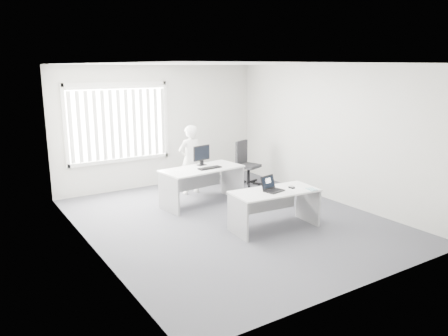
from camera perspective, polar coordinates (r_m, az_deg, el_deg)
ground at (r=8.09m, az=0.80°, el=-6.80°), size 6.00×6.00×0.00m
wall_back at (r=10.34m, az=-8.40°, el=5.44°), size 5.00×0.02×2.80m
wall_front at (r=5.53m, az=18.19°, el=-1.74°), size 5.00×0.02×2.80m
wall_left at (r=6.71m, az=-17.30°, el=0.85°), size 0.02×6.00×2.80m
wall_right at (r=9.32m, az=13.81°, el=4.38°), size 0.02×6.00×2.80m
ceiling at (r=7.61m, az=0.86°, el=13.45°), size 5.00×6.00×0.02m
window at (r=9.92m, az=-13.63°, el=5.77°), size 2.32×0.06×1.76m
blinds at (r=9.86m, az=-13.50°, el=5.56°), size 2.20×0.10×1.50m
desk_near at (r=7.59m, az=6.62°, el=-4.32°), size 1.55×0.82×0.69m
desk_far at (r=8.88m, az=-2.87°, el=-1.32°), size 1.74×0.97×0.76m
office_chair at (r=10.42m, az=2.99°, el=-0.39°), size 0.77×0.77×1.04m
person at (r=9.59m, az=-4.44°, el=1.08°), size 0.58×0.40×1.53m
laptop at (r=7.44m, az=6.59°, el=-2.11°), size 0.38×0.35×0.25m
paper_sheet at (r=7.66m, az=9.17°, el=-2.73°), size 0.29×0.22×0.00m
mouse at (r=7.70m, az=8.83°, el=-2.47°), size 0.07×0.11×0.04m
booklet at (r=7.69m, az=11.38°, el=-2.74°), size 0.17×0.21×0.01m
keyboard at (r=8.77m, az=-1.87°, el=0.01°), size 0.50×0.19×0.02m
monitor at (r=9.04m, az=-2.95°, el=1.66°), size 0.43×0.20×0.42m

